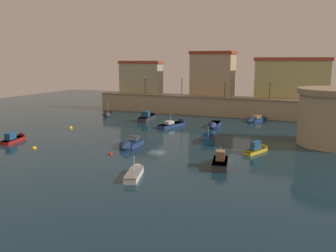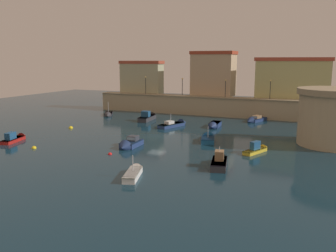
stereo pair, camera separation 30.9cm
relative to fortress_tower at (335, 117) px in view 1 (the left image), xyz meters
name	(u,v)px [view 1 (the left image)]	position (x,y,z in m)	size (l,w,h in m)	color
ground_plane	(157,137)	(-24.62, -4.73, -3.95)	(135.07, 135.07, 0.00)	#112D3D
quay_wall	(204,106)	(-24.62, 19.24, -1.94)	(49.08, 3.22, 3.99)	tan
old_town_backdrop	(236,76)	(-18.84, 23.36, 4.14)	(46.21, 6.22, 9.65)	#ACAB85
fortress_tower	(335,117)	(0.00, 0.00, 0.00)	(10.22, 10.22, 7.79)	tan
quay_lamp_0	(145,82)	(-38.58, 19.24, 2.59)	(0.32, 0.32, 3.90)	black
quay_lamp_1	(182,84)	(-29.72, 19.24, 2.49)	(0.32, 0.32, 3.72)	black
quay_lamp_2	(225,85)	(-20.23, 19.24, 2.43)	(0.32, 0.32, 3.62)	black
quay_lamp_3	(270,86)	(-11.27, 19.24, 2.49)	(0.32, 0.32, 3.72)	black
moored_boat_0	(208,138)	(-16.47, -4.58, -3.56)	(2.83, 4.52, 2.83)	#195689
moored_boat_1	(214,125)	(-18.64, 6.10, -3.52)	(1.89, 4.75, 1.52)	navy
moored_boat_2	(16,138)	(-42.11, -15.46, -3.53)	(2.55, 5.59, 1.85)	red
moored_boat_3	(220,161)	(-11.70, -15.76, -3.41)	(2.62, 5.46, 2.69)	#333338
moored_boat_4	(148,117)	(-32.75, 8.88, -3.38)	(2.40, 7.04, 2.33)	#333338
moored_boat_5	(135,172)	(-18.71, -22.58, -3.60)	(2.71, 5.35, 2.53)	white
moored_boat_6	(130,144)	(-25.04, -12.41, -3.49)	(2.07, 4.76, 1.90)	navy
moored_boat_7	(108,115)	(-42.82, 10.11, -3.68)	(3.96, 5.56, 3.31)	#333338
moored_boat_8	(258,149)	(-8.80, -8.00, -3.54)	(2.94, 5.12, 1.79)	gold
moored_boat_9	(254,120)	(-13.24, 14.85, -3.57)	(3.50, 5.71, 1.61)	navy
moored_boat_10	(175,124)	(-25.33, 4.70, -3.59)	(3.79, 6.89, 2.94)	navy
mooring_buoy_0	(34,149)	(-36.40, -17.88, -3.95)	(0.64, 0.64, 0.64)	yellow
mooring_buoy_1	(71,128)	(-41.03, -4.41, -3.95)	(0.75, 0.75, 0.75)	yellow
mooring_buoy_2	(111,155)	(-25.44, -16.53, -3.95)	(0.50, 0.50, 0.50)	red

